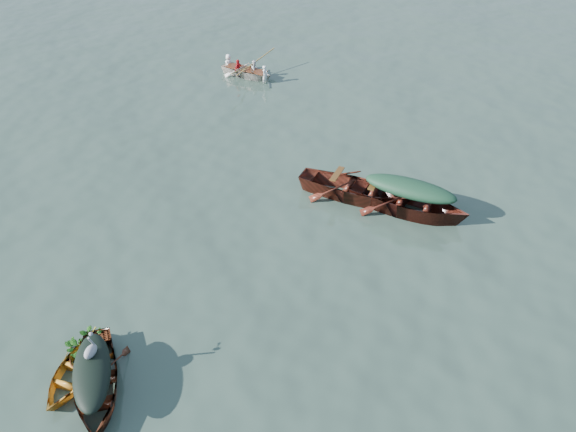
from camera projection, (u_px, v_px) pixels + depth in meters
The scene contains 13 objects.
ground at pixel (255, 307), 14.26m from camera, with size 140.00×140.00×0.00m, color #34493D.
yellow_dinghy at pixel (76, 376), 12.56m from camera, with size 1.17×2.70×0.70m, color #C08925.
dark_covered_boat at pixel (98, 391), 12.24m from camera, with size 1.44×3.87×0.98m, color #43210F.
green_tarp_boat at pixel (407, 213), 17.47m from camera, with size 1.61×5.16×1.26m, color #521E13.
open_wooden_boat at pixel (354, 198), 18.09m from camera, with size 1.59×5.12×1.24m, color #5F2317.
rowed_boat at pixel (247, 77), 25.89m from camera, with size 1.09×3.64×0.83m, color silver.
dark_tarp_cover at pixel (92, 371), 11.83m from camera, with size 0.79×2.13×0.40m, color black.
green_tarp_cover at pixel (410, 189), 16.94m from camera, with size 0.88×2.84×0.52m, color #173924.
thwart_benches at pixel (355, 182), 17.70m from camera, with size 0.96×2.56×0.04m, color #4B2D11, non-canonical shape.
heron at pixel (92, 355), 12.00m from camera, with size 0.28×0.40×0.92m, color #9B9EA4, non-canonical shape.
dinghy_weeds at pixel (84, 338), 12.59m from camera, with size 0.70×0.90×0.60m, color #2C6F1D.
rowers at pixel (246, 60), 25.42m from camera, with size 0.98×2.55×0.76m, color white.
oars at pixel (246, 68), 25.63m from camera, with size 2.60×0.60×0.06m, color olive, non-canonical shape.
Camera 1 is at (3.53, -9.41, 10.41)m, focal length 35.00 mm.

